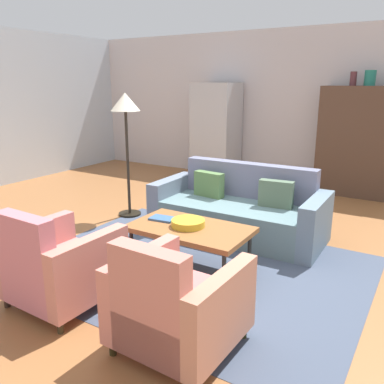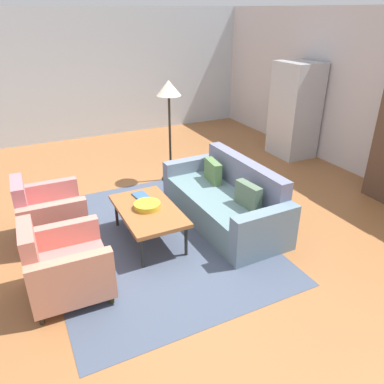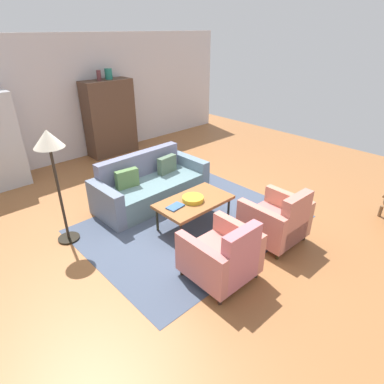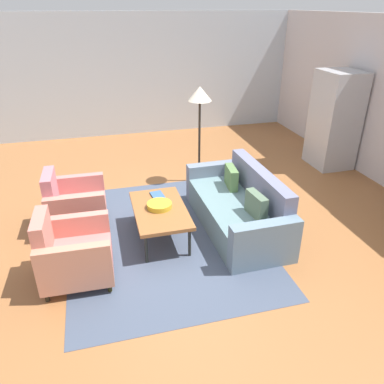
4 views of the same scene
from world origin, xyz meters
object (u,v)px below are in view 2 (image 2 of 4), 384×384
Objects in this scene: coffee_table at (148,211)px; armchair_right at (62,268)px; book_stack at (141,196)px; floor_lamp at (169,98)px; couch at (228,201)px; armchair_left at (47,216)px; refrigerator at (295,110)px; fruit_bowl at (147,205)px.

armchair_right is at bearing -62.85° from coffee_table.
floor_lamp is at bearing 142.70° from book_stack.
couch is at bearing 90.07° from coffee_table.
book_stack is at bearing 79.72° from armchair_left.
refrigerator is (-1.74, 3.78, 0.50)m from coffee_table.
coffee_table is 2.21m from floor_lamp.
couch is 6.26× the size of fruit_bowl.
floor_lamp is (-1.67, 1.03, 1.02)m from coffee_table.
coffee_table is at bearing -65.24° from refrigerator.
fruit_bowl is (0.58, 1.17, 0.15)m from armchair_left.
couch is 1.19m from coffee_table.
couch is at bearing 76.82° from armchair_left.
book_stack is 1.91m from floor_lamp.
refrigerator is at bearing 117.02° from armchair_right.
refrigerator is at bearing 91.55° from floor_lamp.
floor_lamp reaches higher than armchair_right.
couch is 2.40× the size of armchair_left.
fruit_bowl is (-0.02, -1.19, 0.21)m from couch.
couch is at bearing 105.99° from armchair_right.
armchair_left is 2.60× the size of fruit_bowl.
refrigerator is at bearing 114.76° from coffee_table.
coffee_table is 4.19m from refrigerator.
refrigerator is 1.08× the size of floor_lamp.
armchair_right is 2.60× the size of fruit_bowl.
coffee_table is 0.36m from book_stack.
armchair_right is 3.34m from floor_lamp.
book_stack is (-0.36, 0.03, 0.05)m from coffee_table.
fruit_bowl is at bearing 88.01° from couch.
floor_lamp is (-1.07, 2.20, 1.10)m from armchair_left.
refrigerator is (-1.72, 3.78, 0.43)m from fruit_bowl.
refrigerator reaches higher than couch.
armchair_left is 1.20m from armchair_right.
couch is 1.76× the size of coffee_table.
refrigerator is (-1.14, 4.94, 0.58)m from armchair_left.
armchair_left is 1.31m from fruit_bowl.
floor_lamp is at bearing 117.00° from armchair_left.
armchair_right is (0.60, -2.35, 0.06)m from couch.
couch is at bearing -56.11° from refrigerator.
coffee_table is 1.31m from armchair_left.
fruit_bowl is 0.18× the size of refrigerator.
couch reaches higher than coffee_table.
floor_lamp is (-1.31, 1.00, 0.97)m from book_stack.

